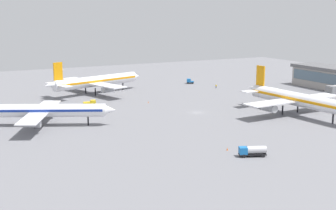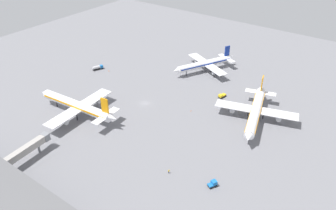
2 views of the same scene
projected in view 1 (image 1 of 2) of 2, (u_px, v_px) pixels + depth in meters
The scene contains 10 objects.
ground at pixel (197, 112), 154.23m from camera, with size 288.00×288.00×0.00m, color slate.
airplane_at_gate at pixel (44, 111), 135.33m from camera, with size 32.32×38.89×12.68m.
airplane_taxiing at pixel (95, 81), 188.69m from camera, with size 37.47×45.78×14.22m.
airplane_distant at pixel (297, 99), 149.31m from camera, with size 47.67×38.30×14.50m.
pushback_tractor at pixel (90, 103), 165.78m from camera, with size 2.89×4.68×1.90m.
baggage_tug at pixel (190, 81), 216.09m from camera, with size 3.34×3.71×2.30m.
fuel_truck at pixel (253, 151), 107.00m from camera, with size 4.15×6.55×2.50m.
ground_crew_worker at pixel (216, 86), 203.46m from camera, with size 0.50×0.54×1.67m.
safety_cone_near_gate at pixel (227, 149), 112.02m from camera, with size 0.44×0.44×0.60m, color #EA590C.
safety_cone_mid_apron at pixel (148, 102), 170.43m from camera, with size 0.44×0.44×0.60m, color #EA590C.
Camera 1 is at (-129.13, 78.25, 33.02)m, focal length 49.24 mm.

